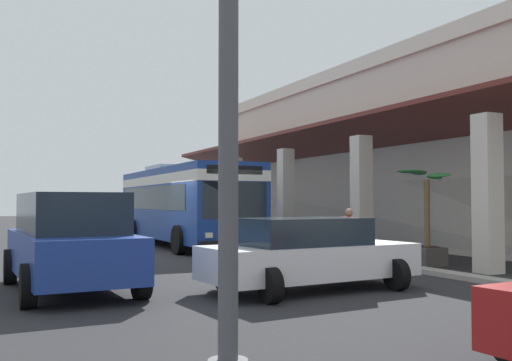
% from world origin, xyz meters
% --- Properties ---
extents(ground, '(120.00, 120.00, 0.00)m').
position_xyz_m(ground, '(0.00, 8.00, 0.00)').
color(ground, '#262628').
extents(curb_strip, '(32.20, 0.50, 0.12)m').
position_xyz_m(curb_strip, '(-2.81, 4.36, 0.06)').
color(curb_strip, '#9E998E').
rests_on(curb_strip, ground).
extents(plaza_building, '(27.14, 14.11, 7.91)m').
position_xyz_m(plaza_building, '(-2.81, 13.98, 3.96)').
color(plaza_building, beige).
rests_on(plaza_building, ground).
extents(transit_bus, '(11.23, 2.92, 3.34)m').
position_xyz_m(transit_bus, '(-3.94, 1.58, 1.85)').
color(transit_bus, navy).
rests_on(transit_bus, ground).
extents(parked_suv_blue, '(4.89, 2.36, 1.97)m').
position_xyz_m(parked_suv_blue, '(6.39, -4.15, 1.02)').
color(parked_suv_blue, navy).
rests_on(parked_suv_blue, ground).
extents(parked_sedan_white, '(2.69, 4.54, 1.47)m').
position_xyz_m(parked_sedan_white, '(8.44, 0.20, 0.75)').
color(parked_sedan_white, silver).
rests_on(parked_sedan_white, ground).
extents(pedestrian, '(0.65, 0.34, 1.62)m').
position_xyz_m(pedestrian, '(5.83, 2.99, 0.90)').
color(pedestrian, navy).
rests_on(pedestrian, ground).
extents(potted_palm, '(1.66, 1.70, 2.73)m').
position_xyz_m(potted_palm, '(5.89, 5.60, 0.69)').
color(potted_palm, '#4C4742').
rests_on(potted_palm, ground).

